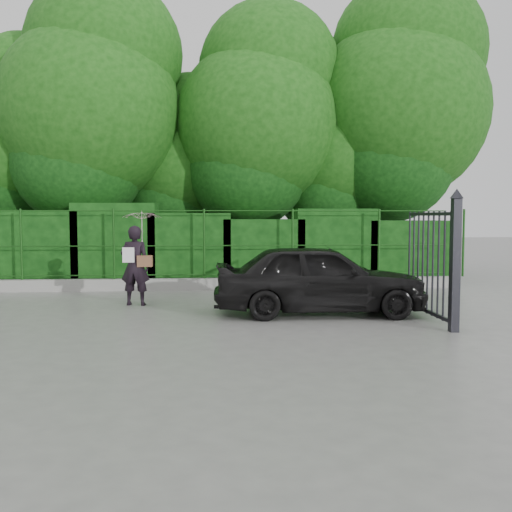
{
  "coord_description": "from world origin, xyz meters",
  "views": [
    {
      "loc": [
        0.65,
        -10.25,
        1.91
      ],
      "look_at": [
        1.51,
        1.3,
        1.1
      ],
      "focal_mm": 40.0,
      "sensor_mm": 36.0,
      "label": 1
    }
  ],
  "objects": [
    {
      "name": "gate",
      "position": [
        4.6,
        -0.72,
        1.19
      ],
      "size": [
        0.22,
        2.33,
        2.36
      ],
      "color": "black",
      "rests_on": "ground"
    },
    {
      "name": "fence",
      "position": [
        0.22,
        4.5,
        1.2
      ],
      "size": [
        14.13,
        0.06,
        1.8
      ],
      "color": "#154311",
      "rests_on": "kerb"
    },
    {
      "name": "hedge",
      "position": [
        -0.19,
        5.5,
        1.02
      ],
      "size": [
        14.2,
        1.2,
        2.26
      ],
      "color": "black",
      "rests_on": "ground"
    },
    {
      "name": "car",
      "position": [
        2.7,
        0.69,
        0.7
      ],
      "size": [
        4.14,
        1.77,
        1.4
      ],
      "primitive_type": "imported",
      "rotation": [
        0.0,
        0.0,
        1.54
      ],
      "color": "black",
      "rests_on": "ground"
    },
    {
      "name": "kerb",
      "position": [
        0.0,
        4.5,
        0.15
      ],
      "size": [
        14.0,
        0.25,
        0.3
      ],
      "primitive_type": "cube",
      "color": "#9E9E99",
      "rests_on": "ground"
    },
    {
      "name": "trees",
      "position": [
        1.14,
        7.74,
        4.62
      ],
      "size": [
        17.1,
        6.15,
        8.08
      ],
      "color": "black",
      "rests_on": "ground"
    },
    {
      "name": "woman",
      "position": [
        -0.96,
        2.08,
        1.28
      ],
      "size": [
        0.9,
        0.84,
        2.03
      ],
      "color": "black",
      "rests_on": "ground"
    },
    {
      "name": "ground",
      "position": [
        0.0,
        0.0,
        0.0
      ],
      "size": [
        80.0,
        80.0,
        0.0
      ],
      "primitive_type": "plane",
      "color": "gray"
    }
  ]
}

